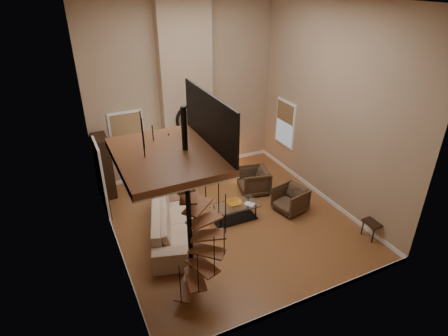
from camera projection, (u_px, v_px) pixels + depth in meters
name	position (u px, v px, depth m)	size (l,w,h in m)	color
ground	(230.00, 220.00, 10.17)	(6.00, 6.50, 0.01)	#A16334
back_wall	(184.00, 90.00, 11.47)	(6.00, 0.02, 5.50)	tan
front_wall	(317.00, 189.00, 6.29)	(6.00, 0.02, 5.50)	tan
left_wall	(102.00, 148.00, 7.74)	(0.02, 6.50, 5.50)	tan
right_wall	(331.00, 108.00, 10.02)	(0.02, 6.50, 5.50)	tan
baseboard_back	(188.00, 167.00, 12.73)	(6.00, 0.02, 0.12)	white
baseboard_front	(301.00, 302.00, 7.56)	(6.00, 0.02, 0.12)	white
baseboard_left	(120.00, 249.00, 9.01)	(0.02, 6.50, 0.12)	white
baseboard_right	(319.00, 193.00, 11.28)	(0.02, 6.50, 0.12)	white
chimney_breast	(186.00, 92.00, 11.32)	(1.60, 0.38, 5.50)	tan
hearth	(196.00, 177.00, 12.21)	(1.50, 0.60, 0.04)	black
firebox	(192.00, 159.00, 12.19)	(0.95, 0.02, 0.72)	black
mantel	(192.00, 143.00, 11.85)	(1.70, 0.18, 0.06)	white
mirror_frame	(190.00, 119.00, 11.52)	(0.94, 0.94, 0.10)	black
mirror_disc	(190.00, 119.00, 11.53)	(0.80, 0.80, 0.01)	white
vase_left	(175.00, 141.00, 11.60)	(0.24, 0.24, 0.25)	black
vase_right	(209.00, 136.00, 12.05)	(0.20, 0.20, 0.21)	#174B51
window_back	(127.00, 135.00, 11.26)	(1.02, 0.06, 1.52)	white
window_right	(285.00, 123.00, 12.13)	(0.06, 1.02, 1.52)	white
entry_door	(102.00, 180.00, 9.99)	(0.10, 1.05, 2.16)	white
loft	(172.00, 152.00, 6.44)	(1.70, 2.20, 1.09)	brown
spiral_stair	(190.00, 217.00, 7.23)	(1.47, 1.47, 4.06)	black
hutch	(104.00, 166.00, 10.91)	(0.39, 0.83, 1.85)	black
sofa	(175.00, 222.00, 9.42)	(2.90, 1.14, 0.85)	#CDAE8E
armchair_near	(256.00, 181.00, 11.34)	(0.84, 0.87, 0.79)	#483221
armchair_far	(292.00, 199.00, 10.45)	(0.78, 0.80, 0.73)	#483221
coffee_table	(235.00, 211.00, 10.05)	(1.29, 0.66, 0.47)	silver
bowl	(234.00, 203.00, 9.99)	(0.43, 0.43, 0.11)	#C67A23
book	(249.00, 205.00, 9.98)	(0.20, 0.26, 0.03)	gray
floor_lamp	(155.00, 152.00, 10.67)	(0.43, 0.43, 1.76)	black
accent_lamp	(235.00, 160.00, 12.79)	(0.15, 0.15, 0.52)	orange
side_chair	(378.00, 218.00, 9.32)	(0.45, 0.45, 0.97)	black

